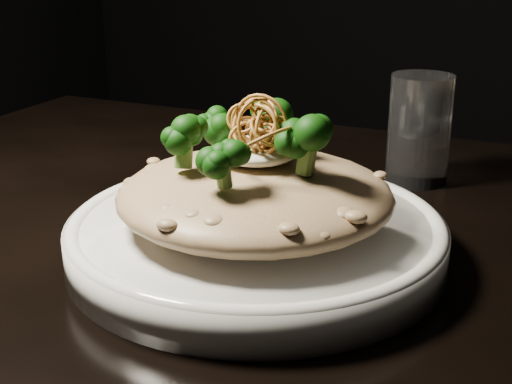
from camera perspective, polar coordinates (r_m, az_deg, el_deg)
table at (r=0.62m, az=3.46°, el=-11.88°), size 1.10×0.80×0.75m
plate at (r=0.57m, az=0.00°, el=-3.75°), size 0.30×0.30×0.03m
risotto at (r=0.55m, az=-0.06°, el=-0.21°), size 0.21×0.21×0.05m
broccoli at (r=0.53m, az=-0.52°, el=4.75°), size 0.14×0.14×0.05m
cheese at (r=0.55m, az=0.08°, el=3.32°), size 0.06×0.06×0.02m
shallots at (r=0.53m, az=0.03°, el=5.88°), size 0.06×0.06×0.04m
drinking_glass at (r=0.75m, az=12.92°, el=4.91°), size 0.08×0.08×0.11m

